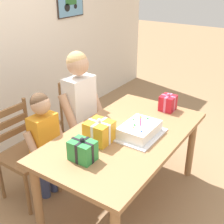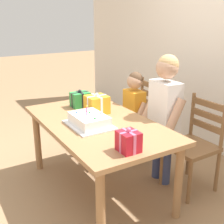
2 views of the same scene
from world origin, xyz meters
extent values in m
plane|color=#997551|center=(0.00, 0.00, 0.00)|extent=(20.00, 20.00, 0.00)
cube|color=#9E7047|center=(0.00, 0.00, 0.71)|extent=(1.60, 0.90, 0.04)
cylinder|color=#9E7047|center=(-0.72, -0.37, 0.34)|extent=(0.07, 0.07, 0.69)
cylinder|color=#9E7047|center=(0.72, -0.37, 0.34)|extent=(0.07, 0.07, 0.69)
cylinder|color=#9E7047|center=(-0.72, 0.37, 0.34)|extent=(0.07, 0.07, 0.69)
cylinder|color=#9E7047|center=(0.72, 0.37, 0.34)|extent=(0.07, 0.07, 0.69)
cube|color=silver|center=(0.05, -0.11, 0.73)|extent=(0.44, 0.34, 0.01)
cube|color=white|center=(0.05, -0.11, 0.78)|extent=(0.36, 0.26, 0.09)
cylinder|color=#E04C9E|center=(0.04, -0.13, 0.86)|extent=(0.01, 0.01, 0.07)
sphere|color=yellow|center=(0.04, -0.13, 0.91)|extent=(0.02, 0.02, 0.02)
sphere|color=green|center=(0.10, -0.02, 0.83)|extent=(0.01, 0.01, 0.01)
sphere|color=green|center=(0.18, -0.12, 0.83)|extent=(0.02, 0.02, 0.02)
sphere|color=orange|center=(-0.03, -0.10, 0.83)|extent=(0.01, 0.01, 0.01)
sphere|color=green|center=(0.01, -0.09, 0.83)|extent=(0.02, 0.02, 0.02)
sphere|color=blue|center=(-0.05, -0.18, 0.83)|extent=(0.01, 0.01, 0.01)
cube|color=#2D8E42|center=(-0.50, 0.06, 0.80)|extent=(0.14, 0.19, 0.15)
cube|color=black|center=(-0.50, 0.06, 0.80)|extent=(0.15, 0.02, 0.16)
cube|color=black|center=(-0.50, 0.06, 0.80)|extent=(0.02, 0.19, 0.16)
sphere|color=black|center=(-0.50, 0.06, 0.90)|extent=(0.04, 0.04, 0.04)
cube|color=red|center=(0.66, -0.10, 0.80)|extent=(0.15, 0.14, 0.15)
cube|color=#DB668E|center=(0.66, -0.10, 0.80)|extent=(0.16, 0.02, 0.16)
cube|color=#DB668E|center=(0.66, -0.10, 0.80)|extent=(0.02, 0.15, 0.16)
sphere|color=#DB668E|center=(0.66, -0.10, 0.89)|extent=(0.04, 0.04, 0.04)
cube|color=gold|center=(-0.22, 0.11, 0.81)|extent=(0.20, 0.20, 0.18)
cube|color=white|center=(-0.22, 0.11, 0.81)|extent=(0.20, 0.02, 0.18)
cube|color=white|center=(-0.22, 0.11, 0.81)|extent=(0.02, 0.21, 0.18)
sphere|color=white|center=(-0.22, 0.11, 0.92)|extent=(0.04, 0.04, 0.04)
cube|color=brown|center=(-0.44, 0.78, 0.45)|extent=(0.43, 0.43, 0.04)
cylinder|color=brown|center=(-0.26, 0.59, 0.21)|extent=(0.04, 0.04, 0.43)
cylinder|color=brown|center=(-0.64, 0.60, 0.21)|extent=(0.04, 0.04, 0.43)
cylinder|color=brown|center=(-0.25, 0.97, 0.21)|extent=(0.04, 0.04, 0.43)
cylinder|color=brown|center=(-0.63, 0.98, 0.21)|extent=(0.04, 0.04, 0.43)
cylinder|color=brown|center=(-0.25, 0.97, 0.70)|extent=(0.04, 0.04, 0.45)
cylinder|color=brown|center=(-0.63, 0.98, 0.70)|extent=(0.04, 0.04, 0.45)
cube|color=brown|center=(-0.44, 0.97, 0.63)|extent=(0.36, 0.03, 0.06)
cube|color=brown|center=(-0.44, 0.97, 0.74)|extent=(0.36, 0.03, 0.06)
cube|color=brown|center=(-0.44, 0.97, 0.85)|extent=(0.36, 0.03, 0.06)
cube|color=brown|center=(0.44, 0.78, 0.45)|extent=(0.43, 0.43, 0.04)
cylinder|color=brown|center=(0.63, 0.60, 0.21)|extent=(0.04, 0.04, 0.43)
cylinder|color=brown|center=(0.25, 0.59, 0.21)|extent=(0.04, 0.04, 0.43)
cylinder|color=brown|center=(0.63, 0.98, 0.21)|extent=(0.04, 0.04, 0.43)
cylinder|color=brown|center=(0.25, 0.97, 0.21)|extent=(0.04, 0.04, 0.43)
cylinder|color=brown|center=(0.63, 0.98, 0.70)|extent=(0.04, 0.04, 0.45)
cylinder|color=brown|center=(0.25, 0.97, 0.70)|extent=(0.04, 0.04, 0.45)
cube|color=brown|center=(0.44, 0.97, 0.63)|extent=(0.36, 0.03, 0.06)
cube|color=brown|center=(0.44, 0.97, 0.74)|extent=(0.36, 0.03, 0.06)
cube|color=brown|center=(0.44, 0.97, 0.85)|extent=(0.36, 0.03, 0.06)
cylinder|color=#38426B|center=(0.25, 0.64, 0.25)|extent=(0.11, 0.11, 0.50)
cylinder|color=#38426B|center=(0.11, 0.65, 0.25)|extent=(0.11, 0.11, 0.50)
cube|color=white|center=(0.18, 0.65, 0.78)|extent=(0.32, 0.21, 0.57)
cylinder|color=tan|center=(0.38, 0.60, 0.76)|extent=(0.10, 0.24, 0.38)
cylinder|color=tan|center=(-0.01, 0.63, 0.76)|extent=(0.10, 0.24, 0.38)
sphere|color=tan|center=(0.18, 0.65, 1.19)|extent=(0.21, 0.21, 0.21)
sphere|color=tan|center=(0.18, 0.66, 1.22)|extent=(0.20, 0.20, 0.20)
cylinder|color=#38426B|center=(-0.27, 0.65, 0.20)|extent=(0.09, 0.09, 0.40)
cylinder|color=#38426B|center=(-0.39, 0.65, 0.20)|extent=(0.09, 0.09, 0.40)
cube|color=orange|center=(-0.33, 0.65, 0.63)|extent=(0.25, 0.16, 0.46)
cylinder|color=tan|center=(-0.17, 0.61, 0.62)|extent=(0.07, 0.19, 0.31)
cylinder|color=tan|center=(-0.49, 0.63, 0.62)|extent=(0.07, 0.19, 0.31)
sphere|color=tan|center=(-0.33, 0.65, 0.97)|extent=(0.17, 0.17, 0.17)
sphere|color=brown|center=(-0.33, 0.66, 0.99)|extent=(0.16, 0.16, 0.16)
camera|label=1|loc=(-1.92, -1.15, 2.01)|focal=47.83mm
camera|label=2|loc=(2.26, -1.21, 1.69)|focal=47.39mm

